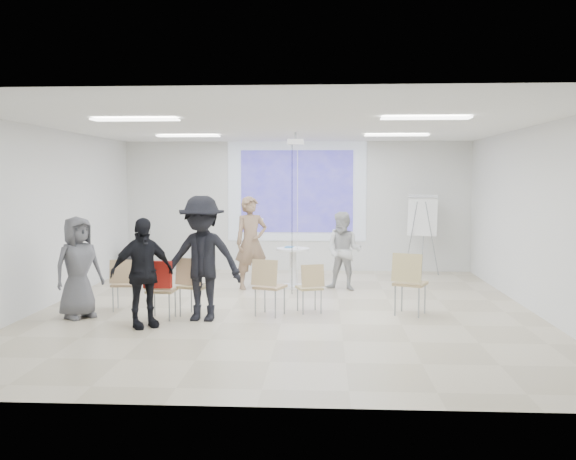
# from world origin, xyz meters

# --- Properties ---
(floor) EXTENTS (8.00, 9.00, 0.10)m
(floor) POSITION_xyz_m (0.00, 0.00, -0.05)
(floor) COLOR beige
(floor) RESTS_ON ground
(ceiling) EXTENTS (8.00, 9.00, 0.10)m
(ceiling) POSITION_xyz_m (0.00, 0.00, 3.05)
(ceiling) COLOR white
(ceiling) RESTS_ON wall_back
(wall_back) EXTENTS (8.00, 0.10, 3.00)m
(wall_back) POSITION_xyz_m (0.00, 4.55, 1.50)
(wall_back) COLOR silver
(wall_back) RESTS_ON floor
(wall_left) EXTENTS (0.10, 9.00, 3.00)m
(wall_left) POSITION_xyz_m (-4.05, 0.00, 1.50)
(wall_left) COLOR silver
(wall_left) RESTS_ON floor
(wall_right) EXTENTS (0.10, 9.00, 3.00)m
(wall_right) POSITION_xyz_m (4.05, 0.00, 1.50)
(wall_right) COLOR silver
(wall_right) RESTS_ON floor
(projection_halo) EXTENTS (3.20, 0.01, 2.30)m
(projection_halo) POSITION_xyz_m (0.00, 4.49, 1.85)
(projection_halo) COLOR silver
(projection_halo) RESTS_ON wall_back
(projection_image) EXTENTS (2.60, 0.01, 1.90)m
(projection_image) POSITION_xyz_m (0.00, 4.47, 1.85)
(projection_image) COLOR #3831A7
(projection_image) RESTS_ON wall_back
(pedestal_table) EXTENTS (0.74, 0.74, 0.81)m
(pedestal_table) POSITION_xyz_m (0.02, 2.14, 0.45)
(pedestal_table) COLOR white
(pedestal_table) RESTS_ON floor
(player_left) EXTENTS (0.89, 0.79, 2.04)m
(player_left) POSITION_xyz_m (-0.79, 1.98, 1.02)
(player_left) COLOR #94735A
(player_left) RESTS_ON floor
(player_right) EXTENTS (0.97, 0.87, 1.68)m
(player_right) POSITION_xyz_m (1.01, 1.93, 0.84)
(player_right) COLOR silver
(player_right) RESTS_ON floor
(controller_left) EXTENTS (0.09, 0.12, 0.04)m
(controller_left) POSITION_xyz_m (-0.61, 2.23, 1.35)
(controller_left) COLOR white
(controller_left) RESTS_ON player_left
(controller_right) EXTENTS (0.08, 0.13, 0.04)m
(controller_right) POSITION_xyz_m (0.83, 2.18, 1.13)
(controller_right) COLOR silver
(controller_right) RESTS_ON player_right
(chair_far_left) EXTENTS (0.43, 0.46, 0.85)m
(chair_far_left) POSITION_xyz_m (-2.61, -0.25, 0.50)
(chair_far_left) COLOR tan
(chair_far_left) RESTS_ON floor
(chair_left_mid) EXTENTS (0.43, 0.46, 0.88)m
(chair_left_mid) POSITION_xyz_m (-1.86, -0.86, 0.52)
(chair_left_mid) COLOR tan
(chair_left_mid) RESTS_ON floor
(chair_left_inner) EXTENTS (0.56, 0.58, 0.93)m
(chair_left_inner) POSITION_xyz_m (-1.41, -0.59, 0.55)
(chair_left_inner) COLOR tan
(chair_left_inner) RESTS_ON floor
(chair_center) EXTENTS (0.56, 0.57, 0.91)m
(chair_center) POSITION_xyz_m (-0.24, -0.52, 0.54)
(chair_center) COLOR tan
(chair_center) RESTS_ON floor
(chair_right_inner) EXTENTS (0.48, 0.50, 0.80)m
(chair_right_inner) POSITION_xyz_m (0.42, -0.25, 0.47)
(chair_right_inner) COLOR tan
(chair_right_inner) RESTS_ON floor
(chair_right_far) EXTENTS (0.62, 0.64, 1.00)m
(chair_right_far) POSITION_xyz_m (1.96, -0.35, 0.59)
(chair_right_far) COLOR tan
(chair_right_far) RESTS_ON floor
(red_jacket) EXTENTS (0.43, 0.11, 0.40)m
(red_jacket) POSITION_xyz_m (-1.85, -1.00, 0.72)
(red_jacket) COLOR #AE1D15
(red_jacket) RESTS_ON chair_left_mid
(laptop) EXTENTS (0.40, 0.34, 0.03)m
(laptop) POSITION_xyz_m (-1.38, -0.50, 0.50)
(laptop) COLOR black
(laptop) RESTS_ON chair_left_inner
(audience_left) EXTENTS (1.23, 1.14, 1.83)m
(audience_left) POSITION_xyz_m (-1.99, -1.35, 0.91)
(audience_left) COLOR black
(audience_left) RESTS_ON floor
(audience_mid) EXTENTS (1.46, 0.90, 2.15)m
(audience_mid) POSITION_xyz_m (-1.21, -0.85, 1.07)
(audience_mid) COLOR black
(audience_mid) RESTS_ON floor
(audience_outer) EXTENTS (0.99, 1.02, 1.76)m
(audience_outer) POSITION_xyz_m (-3.15, -0.78, 0.88)
(audience_outer) COLOR slate
(audience_outer) RESTS_ON floor
(flipchart_easel) EXTENTS (0.74, 0.58, 1.78)m
(flipchart_easel) POSITION_xyz_m (2.81, 3.94, 1.31)
(flipchart_easel) COLOR gray
(flipchart_easel) RESTS_ON floor
(av_cart) EXTENTS (0.53, 0.47, 0.67)m
(av_cart) POSITION_xyz_m (-3.59, 3.61, 0.31)
(av_cart) COLOR black
(av_cart) RESTS_ON floor
(ceiling_projector) EXTENTS (0.30, 0.25, 3.00)m
(ceiling_projector) POSITION_xyz_m (0.10, 1.49, 2.69)
(ceiling_projector) COLOR white
(ceiling_projector) RESTS_ON ceiling
(fluor_panel_nw) EXTENTS (1.20, 0.30, 0.02)m
(fluor_panel_nw) POSITION_xyz_m (-2.00, 2.00, 2.97)
(fluor_panel_nw) COLOR white
(fluor_panel_nw) RESTS_ON ceiling
(fluor_panel_ne) EXTENTS (1.20, 0.30, 0.02)m
(fluor_panel_ne) POSITION_xyz_m (2.00, 2.00, 2.97)
(fluor_panel_ne) COLOR white
(fluor_panel_ne) RESTS_ON ceiling
(fluor_panel_sw) EXTENTS (1.20, 0.30, 0.02)m
(fluor_panel_sw) POSITION_xyz_m (-2.00, -1.50, 2.97)
(fluor_panel_sw) COLOR white
(fluor_panel_sw) RESTS_ON ceiling
(fluor_panel_se) EXTENTS (1.20, 0.30, 0.02)m
(fluor_panel_se) POSITION_xyz_m (2.00, -1.50, 2.97)
(fluor_panel_se) COLOR white
(fluor_panel_se) RESTS_ON ceiling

